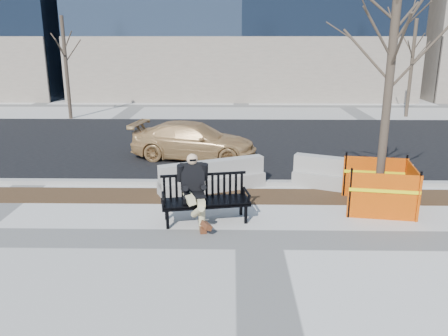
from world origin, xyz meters
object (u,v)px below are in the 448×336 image
Objects in this scene: sedan at (194,158)px; jersey_barrier_right at (349,190)px; bench at (206,221)px; jersey_barrier_left at (213,190)px; seated_man at (194,221)px; tree_fence at (377,208)px.

sedan reaches higher than jersey_barrier_right.
bench reaches higher than jersey_barrier_left.
bench is 5.54m from sedan.
bench is 4.34m from jersey_barrier_right.
jersey_barrier_right is at bearing 19.59° from bench.
bench is 1.27× the size of seated_man.
jersey_barrier_left is 3.68m from jersey_barrier_right.
tree_fence is 1.39× the size of sedan.
bench is at bearing -11.54° from seated_man.
tree_fence reaches higher than jersey_barrier_left.
tree_fence reaches higher than sedan.
sedan is at bearing 136.27° from tree_fence.
sedan reaches higher than jersey_barrier_left.
seated_man is at bearing -123.19° from jersey_barrier_left.
jersey_barrier_left is at bearing -156.32° from sedan.
bench is 0.34× the size of tree_fence.
sedan is at bearing 166.95° from jersey_barrier_right.
seated_man is 4.57m from jersey_barrier_right.
sedan is (-0.70, 5.50, 0.00)m from bench.
jersey_barrier_right is at bearing 105.16° from tree_fence.
bench is at bearing -167.41° from tree_fence.
sedan reaches higher than bench.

